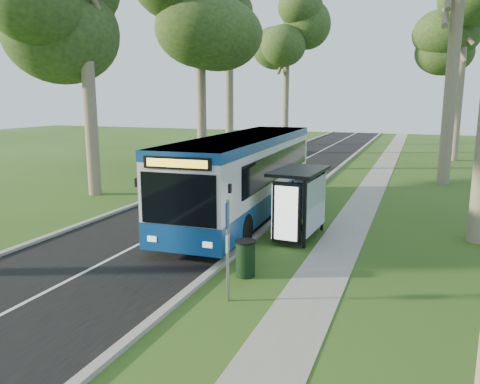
# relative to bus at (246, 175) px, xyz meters

# --- Properties ---
(ground) EXTENTS (120.00, 120.00, 0.00)m
(ground) POSITION_rel_bus_xyz_m (1.45, -6.49, -1.79)
(ground) COLOR #294916
(ground) RESTS_ON ground
(road) EXTENTS (7.00, 100.00, 0.02)m
(road) POSITION_rel_bus_xyz_m (-2.05, 3.51, -1.78)
(road) COLOR black
(road) RESTS_ON ground
(kerb_east) EXTENTS (0.25, 100.00, 0.12)m
(kerb_east) POSITION_rel_bus_xyz_m (1.45, 3.51, -1.73)
(kerb_east) COLOR #9E9B93
(kerb_east) RESTS_ON ground
(kerb_west) EXTENTS (0.25, 100.00, 0.12)m
(kerb_west) POSITION_rel_bus_xyz_m (-5.55, 3.51, -1.73)
(kerb_west) COLOR #9E9B93
(kerb_west) RESTS_ON ground
(centre_line) EXTENTS (0.12, 100.00, 0.00)m
(centre_line) POSITION_rel_bus_xyz_m (-2.05, 3.51, -1.77)
(centre_line) COLOR white
(centre_line) RESTS_ON road
(footpath) EXTENTS (1.50, 100.00, 0.02)m
(footpath) POSITION_rel_bus_xyz_m (4.45, 3.51, -1.78)
(footpath) COLOR gray
(footpath) RESTS_ON ground
(bus) EXTENTS (3.25, 13.12, 3.45)m
(bus) POSITION_rel_bus_xyz_m (0.00, 0.00, 0.00)
(bus) COLOR silver
(bus) RESTS_ON ground
(bus_stop_sign) EXTENTS (0.13, 0.36, 2.58)m
(bus_stop_sign) POSITION_rel_bus_xyz_m (2.58, -8.27, -0.18)
(bus_stop_sign) COLOR gray
(bus_stop_sign) RESTS_ON ground
(bus_shelter) EXTENTS (1.72, 2.98, 2.49)m
(bus_shelter) POSITION_rel_bus_xyz_m (2.99, -2.62, -0.04)
(bus_shelter) COLOR black
(bus_shelter) RESTS_ON ground
(litter_bin) EXTENTS (0.60, 0.60, 1.05)m
(litter_bin) POSITION_rel_bus_xyz_m (2.41, -6.55, -1.26)
(litter_bin) COLOR black
(litter_bin) RESTS_ON ground
(car_white) EXTENTS (3.24, 5.24, 1.66)m
(car_white) POSITION_rel_bus_xyz_m (-6.99, 21.10, -0.96)
(car_white) COLOR silver
(car_white) RESTS_ON ground
(car_silver) EXTENTS (1.57, 4.26, 1.40)m
(car_silver) POSITION_rel_bus_xyz_m (-6.96, 22.91, -1.09)
(car_silver) COLOR #96999D
(car_silver) RESTS_ON ground
(tree_west_c) EXTENTS (5.20, 5.20, 14.15)m
(tree_west_c) POSITION_rel_bus_xyz_m (-7.55, 11.51, 8.70)
(tree_west_c) COLOR #7A6B56
(tree_west_c) RESTS_ON ground
(tree_west_d) EXTENTS (5.20, 5.20, 17.89)m
(tree_west_d) POSITION_rel_bus_xyz_m (-9.55, 21.51, 11.43)
(tree_west_d) COLOR #7A6B56
(tree_west_d) RESTS_ON ground
(tree_west_e) EXTENTS (5.20, 5.20, 14.66)m
(tree_west_e) POSITION_rel_bus_xyz_m (-7.05, 31.51, 9.07)
(tree_west_e) COLOR #7A6B56
(tree_west_e) RESTS_ON ground
(tree_east_d) EXTENTS (5.20, 5.20, 15.10)m
(tree_east_d) POSITION_rel_bus_xyz_m (9.45, 23.51, 9.40)
(tree_east_d) COLOR #7A6B56
(tree_east_d) RESTS_ON ground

